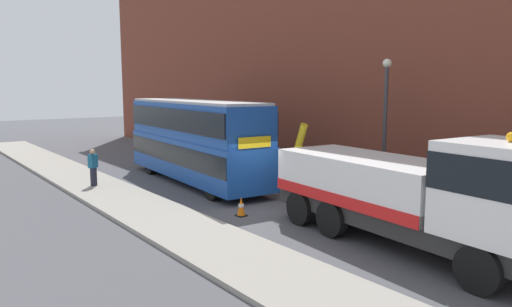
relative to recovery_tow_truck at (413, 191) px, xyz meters
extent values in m
plane|color=#4C4C51|center=(-6.00, -0.21, -1.76)|extent=(120.00, 120.00, 0.00)
cube|color=gray|center=(-6.00, -4.41, -1.68)|extent=(60.00, 2.80, 0.15)
cube|color=brown|center=(-6.00, 6.41, 6.24)|extent=(60.00, 1.20, 16.00)
cube|color=#2D2D2D|center=(-0.48, 0.04, -0.90)|extent=(9.14, 2.89, 0.55)
cube|color=white|center=(2.71, -0.21, 0.52)|extent=(2.79, 2.79, 2.30)
cube|color=black|center=(2.71, -0.21, 0.97)|extent=(2.82, 2.82, 0.90)
cube|color=silver|center=(-1.78, 0.14, 0.07)|extent=(6.28, 3.06, 1.40)
cube|color=red|center=(-1.78, 0.14, -0.45)|extent=(6.29, 3.11, 0.36)
cylinder|color=#B79914|center=(-5.48, 0.42, 0.37)|extent=(1.25, 0.37, 2.52)
sphere|color=orange|center=(2.71, -0.21, 1.79)|extent=(0.24, 0.24, 0.24)
cylinder|color=black|center=(2.73, -1.32, -1.18)|extent=(1.18, 0.43, 1.16)
cylinder|color=black|center=(-2.09, 1.27, -1.18)|extent=(1.18, 0.43, 1.16)
cylinder|color=black|center=(-2.26, -0.94, -1.18)|extent=(1.18, 0.43, 1.16)
cylinder|color=black|center=(-3.69, 1.40, -1.18)|extent=(1.18, 0.43, 1.16)
cylinder|color=black|center=(-3.86, -0.82, -1.18)|extent=(1.18, 0.43, 1.16)
cube|color=#19479E|center=(-12.52, 0.04, -0.47)|extent=(11.16, 3.34, 1.90)
cube|color=#19479E|center=(-12.52, 0.04, 1.33)|extent=(10.93, 3.22, 1.70)
cube|color=black|center=(-12.52, 0.04, -0.22)|extent=(11.05, 3.38, 0.90)
cube|color=black|center=(-12.52, 0.04, 1.43)|extent=(10.83, 3.36, 1.00)
cube|color=#B2B2B2|center=(-12.52, 0.04, 2.24)|extent=(10.71, 3.10, 0.12)
cube|color=yellow|center=(-7.01, -0.39, 0.78)|extent=(0.17, 1.50, 0.44)
cylinder|color=black|center=(-8.55, 0.81, -1.24)|extent=(1.06, 0.38, 1.04)
cylinder|color=black|center=(-8.71, -1.34, -1.24)|extent=(1.06, 0.38, 1.04)
cylinder|color=black|center=(-15.73, 1.37, -1.24)|extent=(1.06, 0.38, 1.04)
cylinder|color=black|center=(-15.89, -0.79, -1.24)|extent=(1.06, 0.38, 1.04)
cylinder|color=#232333|center=(-14.00, -4.51, -1.18)|extent=(0.41, 0.41, 0.85)
cube|color=#1E6084|center=(-14.00, -4.51, -0.45)|extent=(0.42, 0.48, 0.62)
sphere|color=tan|center=(-14.00, -4.51, -0.02)|extent=(0.24, 0.24, 0.24)
cone|color=orange|center=(-5.98, -1.80, -1.40)|extent=(0.32, 0.32, 0.72)
cylinder|color=white|center=(-5.98, -1.80, -1.36)|extent=(0.21, 0.21, 0.10)
cube|color=black|center=(-5.98, -1.80, -1.74)|extent=(0.36, 0.36, 0.04)
cylinder|color=#38383D|center=(-4.31, 4.21, 0.99)|extent=(0.16, 0.16, 5.50)
sphere|color=#EAE5C6|center=(-4.31, 4.21, 3.89)|extent=(0.36, 0.36, 0.36)
camera|label=1|loc=(7.90, -11.68, 2.96)|focal=33.43mm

